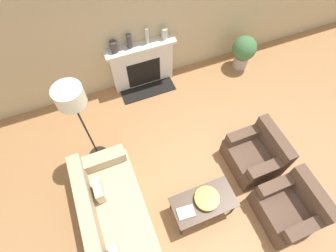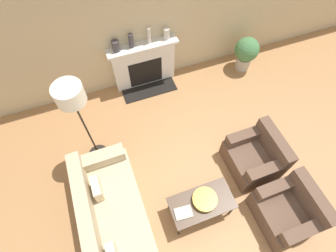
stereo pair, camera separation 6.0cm
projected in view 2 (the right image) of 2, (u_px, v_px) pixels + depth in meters
The scene contains 15 objects.
ground_plane at pixel (209, 201), 4.39m from camera, with size 18.00×18.00×0.00m, color #A87547.
wall_back at pixel (147, 18), 4.71m from camera, with size 18.00×0.06×2.90m.
fireplace at pixel (144, 65), 5.40m from camera, with size 1.40×0.59×1.02m.
couch at pixel (113, 222), 3.93m from camera, with size 0.91×2.18×0.78m.
armchair_near at pixel (288, 210), 4.02m from camera, with size 0.78×0.86×0.79m.
armchair_far at pixel (255, 156), 4.51m from camera, with size 0.78×0.86×0.79m.
coffee_table at pixel (202, 203), 3.95m from camera, with size 0.97×0.51×0.46m.
bowl at pixel (205, 199), 3.90m from camera, with size 0.37×0.37×0.08m.
book at pixel (183, 213), 3.83m from camera, with size 0.27×0.20×0.02m.
floor_lamp at pixel (73, 102), 3.53m from camera, with size 0.40×0.40×1.88m.
mantel_vase_left at pixel (116, 46), 4.78m from camera, with size 0.14×0.14×0.21m.
mantel_vase_center_left at pixel (131, 41), 4.81m from camera, with size 0.09×0.09×0.28m.
mantel_vase_center_right at pixel (149, 35), 4.86m from camera, with size 0.07×0.07×0.32m.
mantel_vase_right at pixel (166, 33), 4.97m from camera, with size 0.12×0.12×0.22m.
potted_plant at pixel (246, 52), 5.67m from camera, with size 0.52×0.52×0.79m.
Camera 2 is at (-1.10, -0.96, 4.38)m, focal length 28.00 mm.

